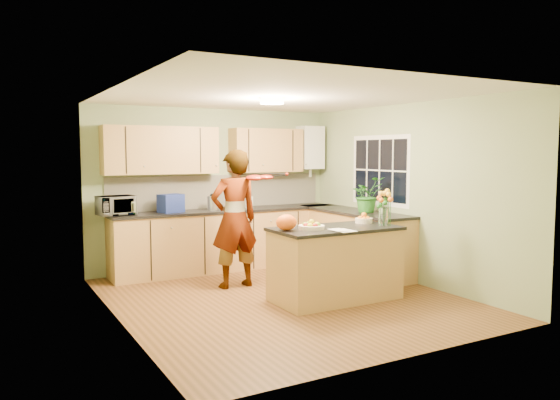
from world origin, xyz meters
TOP-DOWN VIEW (x-y plane):
  - floor at (0.00, 0.00)m, footprint 4.50×4.50m
  - ceiling at (0.00, 0.00)m, footprint 4.00×4.50m
  - wall_back at (0.00, 2.25)m, footprint 4.00×0.02m
  - wall_front at (0.00, -2.25)m, footprint 4.00×0.02m
  - wall_left at (-2.00, 0.00)m, footprint 0.02×4.50m
  - wall_right at (2.00, 0.00)m, footprint 0.02×4.50m
  - back_counter at (0.10, 1.95)m, footprint 3.64×0.62m
  - right_counter at (1.70, 0.85)m, footprint 0.62×2.24m
  - splashback at (0.10, 2.23)m, footprint 3.60×0.02m
  - upper_cabinets at (-0.18, 2.08)m, footprint 3.20×0.34m
  - boiler at (1.70, 2.09)m, footprint 0.40×0.30m
  - window_right at (1.99, 0.60)m, footprint 0.01×1.30m
  - light_switch at (-1.99, -0.60)m, footprint 0.02×0.09m
  - ceiling_lamp at (0.00, 0.30)m, footprint 0.30×0.30m
  - peninsula_island at (0.54, -0.34)m, footprint 1.58×0.81m
  - fruit_dish at (0.19, -0.34)m, footprint 0.31×0.31m
  - orange_bowl at (1.09, -0.19)m, footprint 0.22×0.22m
  - flower_vase at (1.14, -0.52)m, footprint 0.27×0.27m
  - orange_bag at (-0.13, -0.29)m, footprint 0.26×0.23m
  - papers at (0.44, -0.64)m, footprint 0.21×0.29m
  - violinist at (-0.28, 0.84)m, footprint 0.70×0.47m
  - violin at (-0.08, 0.62)m, footprint 0.62×0.54m
  - microwave at (-1.60, 1.94)m, footprint 0.53×0.40m
  - blue_box at (-0.81, 1.94)m, footprint 0.39×0.33m
  - kettle at (-0.16, 1.92)m, footprint 0.16×0.16m
  - jar_cream at (0.28, 2.00)m, footprint 0.14×0.14m
  - jar_white at (0.45, 1.90)m, footprint 0.15×0.15m
  - potted_plant at (1.70, 0.52)m, footprint 0.49×0.43m

SIDE VIEW (x-z plane):
  - floor at x=0.00m, z-range 0.00..0.00m
  - peninsula_island at x=0.54m, z-range 0.00..0.90m
  - back_counter at x=0.10m, z-range 0.00..0.94m
  - right_counter at x=1.70m, z-range 0.00..0.94m
  - papers at x=0.44m, z-range 0.90..0.91m
  - violinist at x=-0.28m, z-range 0.00..1.86m
  - fruit_dish at x=0.19m, z-range 0.89..1.00m
  - orange_bowl at x=1.09m, z-range 0.89..1.02m
  - orange_bag at x=-0.13m, z-range 0.90..1.09m
  - jar_cream at x=0.28m, z-range 0.94..1.12m
  - jar_white at x=0.45m, z-range 0.94..1.13m
  - kettle at x=-0.16m, z-range 0.91..1.21m
  - blue_box at x=-0.81m, z-range 0.94..1.21m
  - microwave at x=-1.60m, z-range 0.94..1.21m
  - splashback at x=0.10m, z-range 0.94..1.46m
  - potted_plant at x=1.70m, z-range 0.94..1.46m
  - flower_vase at x=1.14m, z-range 0.98..1.48m
  - wall_back at x=0.00m, z-range 0.00..2.50m
  - wall_front at x=0.00m, z-range 0.00..2.50m
  - wall_left at x=-2.00m, z-range 0.00..2.50m
  - wall_right at x=2.00m, z-range 0.00..2.50m
  - light_switch at x=-1.99m, z-range 1.26..1.34m
  - violin at x=-0.08m, z-range 1.41..1.56m
  - window_right at x=1.99m, z-range 1.02..2.08m
  - upper_cabinets at x=-0.18m, z-range 1.50..2.20m
  - boiler at x=1.70m, z-range 1.47..2.33m
  - ceiling_lamp at x=0.00m, z-range 2.43..2.50m
  - ceiling at x=0.00m, z-range 2.49..2.51m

